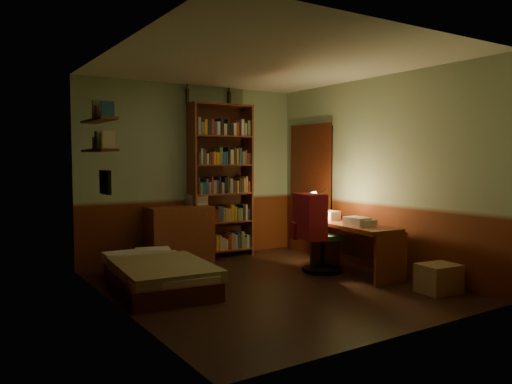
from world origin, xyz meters
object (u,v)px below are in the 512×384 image
bookshelf (221,181)px  office_chair (323,239)px  cardboard_box_b (443,279)px  bed (158,265)px  desk_lamp (322,198)px  mini_stereo (196,200)px  desk (355,250)px  cardboard_box_a (439,278)px  dresser (179,235)px

bookshelf → office_chair: bookshelf is taller
cardboard_box_b → bed: bearing=144.5°
desk_lamp → mini_stereo: bearing=146.3°
mini_stereo → bookshelf: bearing=-4.2°
desk_lamp → bookshelf: bearing=136.5°
desk → cardboard_box_a: (0.19, -1.13, -0.17)m
bed → office_chair: (2.14, -0.43, 0.17)m
desk_lamp → cardboard_box_a: 1.93m
bookshelf → cardboard_box_a: size_ratio=5.41×
bookshelf → desk_lamp: bearing=-57.9°
desk → cardboard_box_a: 1.16m
desk → office_chair: 0.45m
mini_stereo → cardboard_box_b: bearing=-62.1°
desk_lamp → dresser: bearing=155.8°
dresser → bed: bearing=-123.0°
desk_lamp → office_chair: bearing=-112.6°
bed → cardboard_box_a: 3.21m
mini_stereo → cardboard_box_b: mini_stereo is taller
cardboard_box_a → cardboard_box_b: bearing=13.1°
mini_stereo → desk_lamp: 1.89m
bed → desk: 2.51m
bed → mini_stereo: mini_stereo is taller
dresser → office_chair: bearing=-47.1°
mini_stereo → cardboard_box_a: mini_stereo is taller
bed → dresser: 1.37m
bed → cardboard_box_b: 3.29m
cardboard_box_a → desk: bearing=99.3°
bookshelf → cardboard_box_a: (1.05, -3.14, -1.00)m
dresser → cardboard_box_b: 3.59m
desk_lamp → cardboard_box_b: size_ratio=1.60×
mini_stereo → cardboard_box_a: bearing=-63.9°
bed → office_chair: size_ratio=2.04×
mini_stereo → office_chair: (1.03, -1.68, -0.46)m
dresser → bookshelf: 1.05m
dresser → cardboard_box_a: (1.78, -3.06, -0.25)m
bed → cardboard_box_a: bed is taller
cardboard_box_b → desk_lamp: bearing=101.2°
office_chair → cardboard_box_a: (0.42, -1.50, -0.27)m
dresser → office_chair: (1.36, -1.55, 0.03)m
mini_stereo → bookshelf: bookshelf is taller
desk_lamp → cardboard_box_b: (0.34, -1.72, -0.82)m
office_chair → bookshelf: bearing=122.0°
office_chair → dresser: bearing=142.2°
bookshelf → cardboard_box_a: bearing=-69.9°
desk_lamp → office_chair: desk_lamp is taller
bed → desk_lamp: 2.44m
mini_stereo → office_chair: bearing=-56.9°
dresser → bookshelf: bookshelf is taller
mini_stereo → cardboard_box_a: size_ratio=0.66×
bed → desk_lamp: bearing=2.8°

